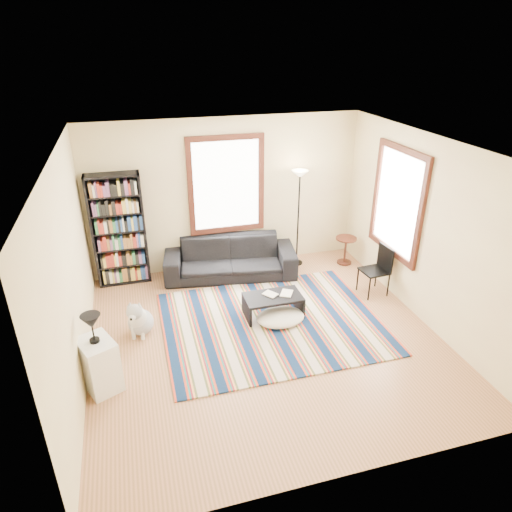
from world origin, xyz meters
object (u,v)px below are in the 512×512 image
object	(u,v)px
side_table	(345,250)
sofa	(230,258)
floor_lamp	(298,219)
dog	(140,315)
coffee_table	(273,306)
folding_chair	(374,271)
bookshelf	(119,230)
white_cabinet	(99,365)
floor_cushion	(281,317)

from	to	relation	value
side_table	sofa	bearing A→B (deg)	176.32
floor_lamp	dog	bearing A→B (deg)	-153.32
sofa	side_table	bearing A→B (deg)	5.68
coffee_table	folding_chair	world-z (taller)	folding_chair
bookshelf	white_cabinet	xyz separation A→B (m)	(-0.35, -2.78, -0.65)
dog	coffee_table	bearing A→B (deg)	16.16
side_table	bookshelf	bearing A→B (deg)	174.29
bookshelf	side_table	size ratio (longest dim) A/B	3.70
folding_chair	dog	xyz separation A→B (m)	(-3.91, -0.10, -0.13)
white_cabinet	coffee_table	bearing A→B (deg)	-3.68
coffee_table	floor_lamp	world-z (taller)	floor_lamp
bookshelf	side_table	world-z (taller)	bookshelf
floor_lamp	dog	xyz separation A→B (m)	(-3.05, -1.53, -0.63)
coffee_table	white_cabinet	xyz separation A→B (m)	(-2.58, -0.97, 0.17)
folding_chair	white_cabinet	xyz separation A→B (m)	(-4.45, -1.18, -0.08)
side_table	floor_lamp	bearing A→B (deg)	164.94
folding_chair	dog	bearing A→B (deg)	176.32
floor_cushion	side_table	world-z (taller)	side_table
dog	bookshelf	bearing A→B (deg)	115.75
side_table	dog	size ratio (longest dim) A/B	0.91
floor_cushion	dog	bearing A→B (deg)	171.13
floor_cushion	floor_lamp	world-z (taller)	floor_lamp
sofa	folding_chair	bearing A→B (deg)	-21.76
bookshelf	coffee_table	distance (m)	2.99
side_table	folding_chair	xyz separation A→B (m)	(-0.05, -1.19, 0.16)
bookshelf	floor_cushion	bearing A→B (deg)	-41.53
sofa	floor_cushion	world-z (taller)	sofa
coffee_table	dog	size ratio (longest dim) A/B	1.51
sofa	coffee_table	distance (m)	1.59
dog	side_table	bearing A→B (deg)	37.23
white_cabinet	dog	distance (m)	1.21
bookshelf	folding_chair	xyz separation A→B (m)	(4.10, -1.60, -0.57)
bookshelf	floor_cushion	size ratio (longest dim) A/B	2.64
white_cabinet	sofa	bearing A→B (deg)	23.95
coffee_table	dog	bearing A→B (deg)	176.93
sofa	white_cabinet	world-z (taller)	white_cabinet
coffee_table	side_table	xyz separation A→B (m)	(1.92, 1.39, 0.09)
side_table	white_cabinet	xyz separation A→B (m)	(-4.50, -2.36, 0.08)
floor_lamp	side_table	xyz separation A→B (m)	(0.91, -0.25, -0.66)
white_cabinet	floor_lamp	bearing A→B (deg)	11.75
folding_chair	floor_cushion	bearing A→B (deg)	-171.93
side_table	floor_cushion	bearing A→B (deg)	-139.12
side_table	folding_chair	size ratio (longest dim) A/B	0.63
sofa	folding_chair	world-z (taller)	folding_chair
floor_lamp	white_cabinet	world-z (taller)	floor_lamp
floor_cushion	bookshelf	bearing A→B (deg)	138.47
coffee_table	floor_cushion	distance (m)	0.24
floor_cushion	floor_lamp	xyz separation A→B (m)	(0.95, 1.86, 0.84)
sofa	folding_chair	distance (m)	2.58
sofa	folding_chair	size ratio (longest dim) A/B	2.77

